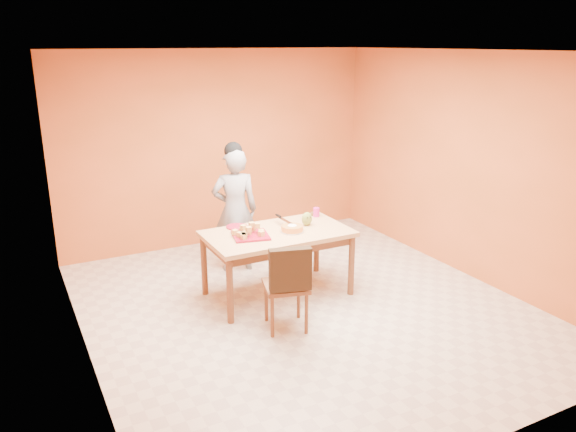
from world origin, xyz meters
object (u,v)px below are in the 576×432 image
dining_table (278,240)px  person (235,210)px  sponge_cake (292,228)px  egg_ornament (307,219)px  dining_chair (287,284)px  pastry_platter (251,236)px  checker_tin (314,214)px  magenta_glass (316,212)px  red_dinner_plate (237,227)px

dining_table → person: person is taller
sponge_cake → egg_ornament: size_ratio=1.56×
dining_table → dining_chair: dining_chair is taller
pastry_platter → dining_chair: bearing=-85.8°
person → egg_ornament: (0.53, -0.88, 0.06)m
checker_tin → sponge_cake: bearing=-141.5°
pastry_platter → magenta_glass: size_ratio=3.44×
dining_table → pastry_platter: bearing=-178.2°
sponge_cake → checker_tin: sponge_cake is taller
pastry_platter → egg_ornament: bearing=4.2°
dining_table → checker_tin: 0.77m
checker_tin → red_dinner_plate: bearing=180.0°
dining_table → magenta_glass: 0.74m
sponge_cake → magenta_glass: (0.52, 0.36, 0.01)m
dining_table → red_dinner_plate: 0.50m
dining_table → egg_ornament: size_ratio=10.17×
dining_table → dining_chair: bearing=-110.1°
person → pastry_platter: person is taller
magenta_glass → sponge_cake: bearing=-145.2°
sponge_cake → magenta_glass: 0.64m
dining_table → pastry_platter: 0.35m
dining_chair → checker_tin: bearing=64.8°
pastry_platter → red_dinner_plate: 0.36m
dining_chair → red_dinner_plate: (-0.07, 1.11, 0.29)m
dining_chair → red_dinner_plate: dining_chair is taller
dining_chair → magenta_glass: size_ratio=8.47×
person → dining_chair: bearing=99.9°
sponge_cake → egg_ornament: 0.28m
pastry_platter → sponge_cake: bearing=-7.9°
dining_table → sponge_cake: bearing=-27.9°
person → pastry_platter: 0.96m
pastry_platter → checker_tin: checker_tin is taller
pastry_platter → egg_ornament: (0.73, 0.05, 0.07)m
sponge_cake → red_dinner_plate: bearing=138.8°
dining_chair → red_dinner_plate: size_ratio=3.81×
dining_table → pastry_platter: (-0.33, -0.01, 0.11)m
red_dinner_plate → sponge_cake: 0.65m
dining_table → person: bearing=97.8°
dining_chair → dining_table: bearing=85.6°
sponge_cake → egg_ornament: egg_ornament is taller
egg_ornament → checker_tin: (0.28, 0.31, -0.06)m
red_dinner_plate → magenta_glass: magenta_glass is taller
dining_table → magenta_glass: size_ratio=14.61×
magenta_glass → dining_table: bearing=-156.7°
dining_chair → magenta_glass: bearing=63.5°
person → checker_tin: 0.99m
egg_ornament → checker_tin: egg_ornament is taller
magenta_glass → checker_tin: 0.07m
dining_chair → person: bearing=100.6°
dining_table → sponge_cake: (0.14, -0.08, 0.13)m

